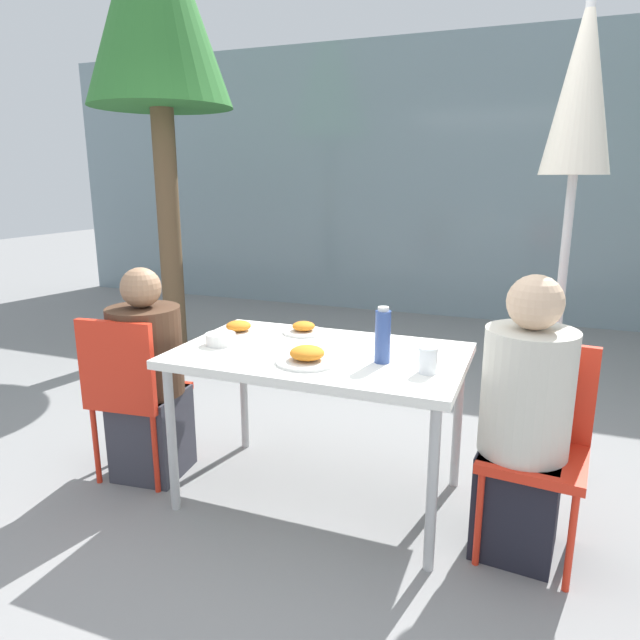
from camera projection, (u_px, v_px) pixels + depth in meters
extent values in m
plane|color=gray|center=(320.00, 496.00, 2.82)|extent=(24.00, 24.00, 0.00)
cube|color=gray|center=(457.00, 181.00, 6.23)|extent=(10.00, 0.20, 3.00)
cube|color=white|center=(320.00, 355.00, 2.65)|extent=(1.32, 0.81, 0.04)
cylinder|color=#B7B7B7|center=(172.00, 440.00, 2.63)|extent=(0.04, 0.04, 0.71)
cylinder|color=#B7B7B7|center=(432.00, 490.00, 2.21)|extent=(0.04, 0.04, 0.71)
cylinder|color=#B7B7B7|center=(244.00, 389.00, 3.26)|extent=(0.04, 0.04, 0.71)
cylinder|color=#B7B7B7|center=(458.00, 421.00, 2.84)|extent=(0.04, 0.04, 0.71)
cube|color=red|center=(141.00, 395.00, 2.96)|extent=(0.44, 0.44, 0.04)
cube|color=red|center=(116.00, 364.00, 2.74)|extent=(0.40, 0.08, 0.42)
cylinder|color=red|center=(134.00, 419.00, 3.22)|extent=(0.03, 0.03, 0.42)
cylinder|color=red|center=(188.00, 426.00, 3.13)|extent=(0.03, 0.03, 0.42)
cylinder|color=red|center=(96.00, 445.00, 2.90)|extent=(0.03, 0.03, 0.42)
cylinder|color=red|center=(155.00, 454.00, 2.82)|extent=(0.03, 0.03, 0.42)
cube|color=#383842|center=(152.00, 433.00, 3.00)|extent=(0.36, 0.36, 0.46)
cylinder|color=#472D1E|center=(146.00, 351.00, 2.89)|extent=(0.37, 0.37, 0.45)
sphere|color=#9E7556|center=(141.00, 288.00, 2.81)|extent=(0.20, 0.20, 0.20)
cube|color=red|center=(534.00, 458.00, 2.30)|extent=(0.44, 0.44, 0.04)
cube|color=red|center=(544.00, 390.00, 2.40)|extent=(0.40, 0.07, 0.42)
cylinder|color=red|center=(571.00, 543.00, 2.13)|extent=(0.03, 0.03, 0.42)
cylinder|color=red|center=(479.00, 519.00, 2.28)|extent=(0.03, 0.03, 0.42)
cylinder|color=red|center=(576.00, 498.00, 2.42)|extent=(0.03, 0.03, 0.42)
cylinder|color=red|center=(494.00, 480.00, 2.57)|extent=(0.03, 0.03, 0.42)
cube|color=black|center=(517.00, 501.00, 2.37)|extent=(0.35, 0.35, 0.46)
cylinder|color=beige|center=(527.00, 392.00, 2.25)|extent=(0.35, 0.35, 0.51)
sphere|color=beige|center=(535.00, 302.00, 2.16)|extent=(0.21, 0.21, 0.21)
cylinder|color=#333333|center=(542.00, 468.00, 3.05)|extent=(0.36, 0.36, 0.05)
cylinder|color=#BCBCBC|center=(565.00, 251.00, 2.77)|extent=(0.04, 0.04, 2.37)
cone|color=beige|center=(583.00, 81.00, 2.58)|extent=(0.32, 0.32, 0.83)
cylinder|color=white|center=(304.00, 332.00, 2.95)|extent=(0.21, 0.21, 0.01)
ellipsoid|color=orange|center=(304.00, 326.00, 2.94)|extent=(0.12, 0.12, 0.05)
cylinder|color=white|center=(239.00, 332.00, 2.95)|extent=(0.23, 0.23, 0.01)
ellipsoid|color=orange|center=(238.00, 326.00, 2.94)|extent=(0.13, 0.13, 0.05)
cylinder|color=white|center=(307.00, 361.00, 2.48)|extent=(0.28, 0.28, 0.01)
ellipsoid|color=orange|center=(307.00, 353.00, 2.47)|extent=(0.15, 0.15, 0.06)
cylinder|color=#334C8E|center=(383.00, 337.00, 2.46)|extent=(0.07, 0.07, 0.23)
cylinder|color=white|center=(383.00, 309.00, 2.43)|extent=(0.05, 0.05, 0.02)
cylinder|color=white|center=(428.00, 360.00, 2.34)|extent=(0.08, 0.08, 0.11)
cylinder|color=white|center=(221.00, 339.00, 2.75)|extent=(0.14, 0.14, 0.06)
cylinder|color=brown|center=(170.00, 232.00, 5.14)|extent=(0.20, 0.20, 2.12)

